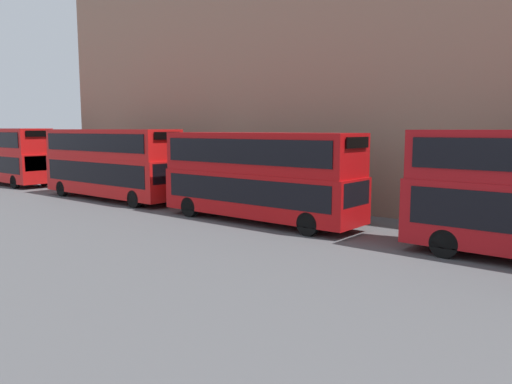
# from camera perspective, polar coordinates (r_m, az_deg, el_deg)

# --- Properties ---
(bus_second_in_queue) EXTENTS (2.59, 10.32, 4.22)m
(bus_second_in_queue) POSITION_cam_1_polar(r_m,az_deg,el_deg) (23.46, 0.32, 2.18)
(bus_second_in_queue) COLOR #B20C0F
(bus_second_in_queue) RESTS_ON ground
(bus_third_in_queue) EXTENTS (2.59, 10.91, 4.37)m
(bus_third_in_queue) POSITION_cam_1_polar(r_m,az_deg,el_deg) (32.30, -16.32, 3.42)
(bus_third_in_queue) COLOR red
(bus_third_in_queue) RESTS_ON ground
(bus_trailing) EXTENTS (2.59, 10.77, 4.43)m
(bus_trailing) POSITION_cam_1_polar(r_m,az_deg,el_deg) (44.83, -26.70, 3.95)
(bus_trailing) COLOR red
(bus_trailing) RESTS_ON ground
(pedestrian) EXTENTS (0.36, 0.36, 1.59)m
(pedestrian) POSITION_cam_1_polar(r_m,az_deg,el_deg) (23.50, 12.41, -1.91)
(pedestrian) COLOR brown
(pedestrian) RESTS_ON ground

